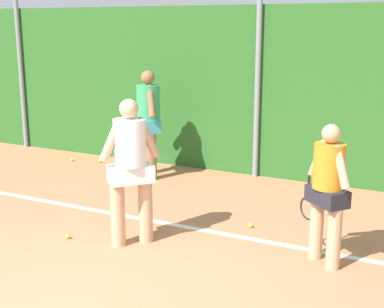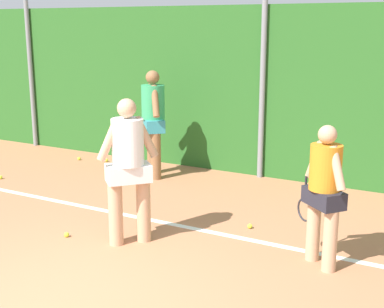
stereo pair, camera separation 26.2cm
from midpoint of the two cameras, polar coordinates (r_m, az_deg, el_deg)
name	(u,v)px [view 2 (the right image)]	position (r m, az deg, el deg)	size (l,w,h in m)	color
ground_plane	(143,254)	(6.62, -4.09, -10.57)	(29.38, 29.38, 0.00)	#B2704C
hedge_fence_backdrop	(266,93)	(9.73, 8.64, 6.48)	(19.10, 0.25, 3.05)	#286023
fence_post_left	(31,71)	(12.55, -16.24, 8.44)	(0.10, 0.10, 3.38)	gray
fence_post_center	(262,84)	(9.54, 8.31, 7.35)	(0.10, 0.10, 3.38)	gray
court_baseline_paint	(184,226)	(7.42, 0.16, -7.74)	(13.96, 0.10, 0.01)	white
player_foreground_near	(128,164)	(6.63, -5.68, -1.04)	(0.60, 0.61, 1.85)	tan
player_midcourt	(324,189)	(6.20, 15.07, -3.61)	(0.65, 0.52, 1.65)	tan
player_backcourt_far	(153,118)	(9.60, -3.37, 3.87)	(0.62, 0.64, 1.93)	#8C603D
tennis_ball_1	(67,235)	(7.23, -12.21, -8.41)	(0.07, 0.07, 0.07)	#CCDB33
tennis_ball_2	(106,160)	(10.95, -8.44, -0.65)	(0.07, 0.07, 0.07)	#CCDB33
tennis_ball_4	(250,226)	(7.41, 7.20, -7.64)	(0.07, 0.07, 0.07)	#CCDB33
tennis_ball_5	(1,177)	(10.18, -19.04, -2.36)	(0.07, 0.07, 0.07)	#CCDB33
tennis_ball_6	(79,159)	(11.17, -11.29, -0.49)	(0.07, 0.07, 0.07)	#CCDB33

